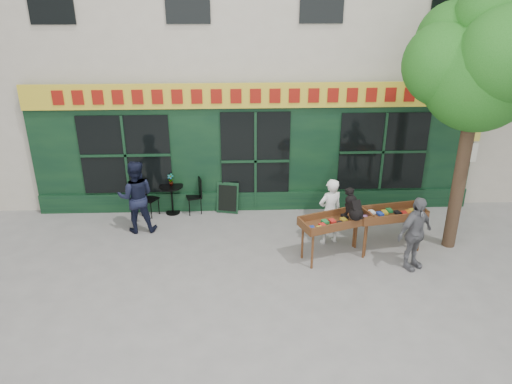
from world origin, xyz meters
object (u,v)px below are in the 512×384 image
woman (330,212)px  man_left (136,197)px  man_right (415,233)px  bistro_table (172,194)px  book_cart_center (335,223)px  dog (354,204)px  book_cart_right (390,216)px

woman → man_left: 4.49m
man_right → bistro_table: size_ratio=2.10×
book_cart_center → dog: bearing=-28.5°
dog → bistro_table: (-4.07, 2.36, -0.75)m
woman → man_right: (1.54, -1.12, 0.02)m
woman → book_cart_right: (1.24, -0.37, 0.04)m
dog → woman: size_ratio=0.39×
book_cart_center → book_cart_right: same height
man_right → man_left: size_ratio=0.91×
woman → man_right: bearing=123.7°
man_right → bistro_table: man_right is taller
book_cart_center → man_left: bearing=142.0°
book_cart_center → man_right: size_ratio=1.02×
book_cart_center → woman: bearing=69.6°
man_left → book_cart_right: bearing=163.5°
book_cart_right → bistro_table: book_cart_right is taller
man_right → woman: bearing=113.8°
dog → man_right: (1.19, -0.42, -0.49)m
woman → man_left: (-4.42, 0.76, 0.10)m
book_cart_center → dog: (0.35, -0.05, 0.47)m
book_cart_right → book_cart_center: bearing=-177.4°
book_cart_right → bistro_table: (-4.96, 2.03, -0.28)m
bistro_table → man_left: man_left is taller
book_cart_center → man_right: bearing=-37.2°
man_right → book_cart_right: bearing=81.5°
woman → man_right: 1.90m
book_cart_right → man_right: size_ratio=1.00×
bistro_table → man_left: size_ratio=0.43×
book_cart_center → man_left: (-4.42, 1.41, 0.06)m
book_cart_right → man_left: (-5.66, 1.13, 0.06)m
dog → bistro_table: size_ratio=0.79×
book_cart_right → man_left: 5.77m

